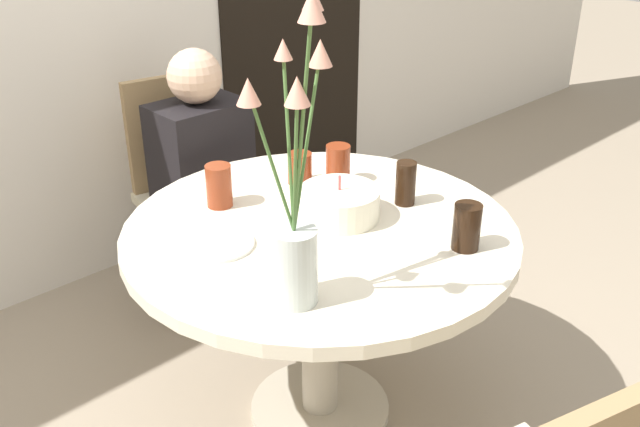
{
  "coord_description": "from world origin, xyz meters",
  "views": [
    {
      "loc": [
        -1.26,
        -1.33,
        1.67
      ],
      "look_at": [
        0.0,
        0.0,
        0.74
      ],
      "focal_mm": 40.0,
      "sensor_mm": 36.0,
      "label": 1
    }
  ],
  "objects_px": {
    "side_plate": "(218,244)",
    "drink_glass_2": "(219,186)",
    "drink_glass_0": "(300,168)",
    "drink_glass_4": "(467,227)",
    "birthday_cake": "(339,204)",
    "drink_glass_1": "(338,164)",
    "chair_right_flank": "(187,177)",
    "drink_glass_3": "(406,183)",
    "flower_vase": "(295,212)",
    "person_woman": "(204,192)"
  },
  "relations": [
    {
      "from": "chair_right_flank",
      "to": "drink_glass_0",
      "type": "distance_m",
      "value": 0.74
    },
    {
      "from": "chair_right_flank",
      "to": "drink_glass_0",
      "type": "height_order",
      "value": "chair_right_flank"
    },
    {
      "from": "drink_glass_4",
      "to": "chair_right_flank",
      "type": "bearing_deg",
      "value": 91.68
    },
    {
      "from": "drink_glass_0",
      "to": "person_woman",
      "type": "xyz_separation_m",
      "value": [
        -0.03,
        0.53,
        -0.26
      ]
    },
    {
      "from": "drink_glass_0",
      "to": "drink_glass_3",
      "type": "relative_size",
      "value": 0.76
    },
    {
      "from": "side_plate",
      "to": "birthday_cake",
      "type": "bearing_deg",
      "value": -16.68
    },
    {
      "from": "drink_glass_0",
      "to": "flower_vase",
      "type": "bearing_deg",
      "value": -132.62
    },
    {
      "from": "drink_glass_0",
      "to": "drink_glass_4",
      "type": "relative_size",
      "value": 0.79
    },
    {
      "from": "drink_glass_2",
      "to": "person_woman",
      "type": "xyz_separation_m",
      "value": [
        0.26,
        0.49,
        -0.27
      ]
    },
    {
      "from": "flower_vase",
      "to": "drink_glass_1",
      "type": "xyz_separation_m",
      "value": [
        0.56,
        0.43,
        -0.18
      ]
    },
    {
      "from": "flower_vase",
      "to": "person_woman",
      "type": "height_order",
      "value": "flower_vase"
    },
    {
      "from": "person_woman",
      "to": "flower_vase",
      "type": "bearing_deg",
      "value": -113.01
    },
    {
      "from": "side_plate",
      "to": "drink_glass_4",
      "type": "xyz_separation_m",
      "value": [
        0.49,
        -0.48,
        0.06
      ]
    },
    {
      "from": "person_woman",
      "to": "drink_glass_3",
      "type": "bearing_deg",
      "value": -79.65
    },
    {
      "from": "flower_vase",
      "to": "side_plate",
      "type": "height_order",
      "value": "flower_vase"
    },
    {
      "from": "chair_right_flank",
      "to": "drink_glass_4",
      "type": "height_order",
      "value": "chair_right_flank"
    },
    {
      "from": "drink_glass_1",
      "to": "drink_glass_3",
      "type": "height_order",
      "value": "drink_glass_3"
    },
    {
      "from": "birthday_cake",
      "to": "drink_glass_2",
      "type": "height_order",
      "value": "birthday_cake"
    },
    {
      "from": "drink_glass_1",
      "to": "drink_glass_4",
      "type": "xyz_separation_m",
      "value": [
        -0.06,
        -0.55,
        0.0
      ]
    },
    {
      "from": "side_plate",
      "to": "person_woman",
      "type": "distance_m",
      "value": 0.84
    },
    {
      "from": "person_woman",
      "to": "drink_glass_0",
      "type": "bearing_deg",
      "value": -87.12
    },
    {
      "from": "drink_glass_4",
      "to": "person_woman",
      "type": "relative_size",
      "value": 0.12
    },
    {
      "from": "birthday_cake",
      "to": "drink_glass_0",
      "type": "xyz_separation_m",
      "value": [
        0.08,
        0.27,
        0.01
      ]
    },
    {
      "from": "side_plate",
      "to": "drink_glass_1",
      "type": "relative_size",
      "value": 1.6
    },
    {
      "from": "chair_right_flank",
      "to": "drink_glass_2",
      "type": "height_order",
      "value": "chair_right_flank"
    },
    {
      "from": "side_plate",
      "to": "drink_glass_4",
      "type": "relative_size",
      "value": 1.55
    },
    {
      "from": "drink_glass_1",
      "to": "drink_glass_3",
      "type": "relative_size",
      "value": 0.93
    },
    {
      "from": "drink_glass_2",
      "to": "drink_glass_4",
      "type": "distance_m",
      "value": 0.75
    },
    {
      "from": "side_plate",
      "to": "drink_glass_3",
      "type": "distance_m",
      "value": 0.61
    },
    {
      "from": "drink_glass_3",
      "to": "person_woman",
      "type": "relative_size",
      "value": 0.13
    },
    {
      "from": "side_plate",
      "to": "drink_glass_0",
      "type": "bearing_deg",
      "value": 19.39
    },
    {
      "from": "flower_vase",
      "to": "drink_glass_0",
      "type": "distance_m",
      "value": 0.72
    },
    {
      "from": "person_woman",
      "to": "side_plate",
      "type": "bearing_deg",
      "value": -121.39
    },
    {
      "from": "drink_glass_1",
      "to": "drink_glass_4",
      "type": "relative_size",
      "value": 0.97
    },
    {
      "from": "flower_vase",
      "to": "drink_glass_0",
      "type": "xyz_separation_m",
      "value": [
        0.47,
        0.51,
        -0.19
      ]
    },
    {
      "from": "chair_right_flank",
      "to": "person_woman",
      "type": "height_order",
      "value": "person_woman"
    },
    {
      "from": "flower_vase",
      "to": "person_woman",
      "type": "bearing_deg",
      "value": 66.99
    },
    {
      "from": "drink_glass_0",
      "to": "drink_glass_1",
      "type": "bearing_deg",
      "value": -40.58
    },
    {
      "from": "side_plate",
      "to": "drink_glass_2",
      "type": "distance_m",
      "value": 0.26
    },
    {
      "from": "drink_glass_1",
      "to": "drink_glass_3",
      "type": "xyz_separation_m",
      "value": [
        0.04,
        -0.26,
        0.0
      ]
    },
    {
      "from": "drink_glass_0",
      "to": "drink_glass_4",
      "type": "xyz_separation_m",
      "value": [
        0.04,
        -0.63,
        0.01
      ]
    },
    {
      "from": "flower_vase",
      "to": "drink_glass_1",
      "type": "relative_size",
      "value": 5.89
    },
    {
      "from": "birthday_cake",
      "to": "side_plate",
      "type": "xyz_separation_m",
      "value": [
        -0.37,
        0.11,
        -0.04
      ]
    },
    {
      "from": "drink_glass_0",
      "to": "drink_glass_3",
      "type": "bearing_deg",
      "value": -68.61
    },
    {
      "from": "chair_right_flank",
      "to": "drink_glass_2",
      "type": "relative_size",
      "value": 6.75
    },
    {
      "from": "birthday_cake",
      "to": "person_woman",
      "type": "distance_m",
      "value": 0.84
    },
    {
      "from": "drink_glass_3",
      "to": "drink_glass_4",
      "type": "height_order",
      "value": "drink_glass_3"
    },
    {
      "from": "side_plate",
      "to": "drink_glass_3",
      "type": "relative_size",
      "value": 1.49
    },
    {
      "from": "chair_right_flank",
      "to": "drink_glass_1",
      "type": "distance_m",
      "value": 0.82
    },
    {
      "from": "drink_glass_2",
      "to": "drink_glass_3",
      "type": "distance_m",
      "value": 0.57
    }
  ]
}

